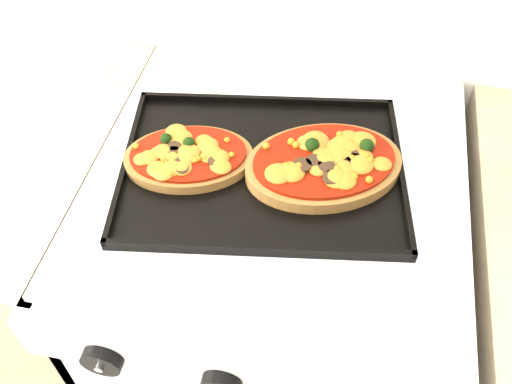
% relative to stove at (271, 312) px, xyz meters
% --- Properties ---
extents(stove, '(0.60, 0.60, 0.91)m').
position_rel_stove_xyz_m(stove, '(0.00, 0.00, 0.00)').
color(stove, white).
rests_on(stove, floor).
extents(control_panel, '(0.60, 0.02, 0.09)m').
position_rel_stove_xyz_m(control_panel, '(0.00, -0.31, 0.40)').
color(control_panel, white).
rests_on(control_panel, stove).
extents(knob_left, '(0.06, 0.02, 0.06)m').
position_rel_stove_xyz_m(knob_left, '(-0.18, -0.33, 0.40)').
color(knob_left, black).
rests_on(knob_left, control_panel).
extents(baking_tray, '(0.48, 0.39, 0.02)m').
position_rel_stove_xyz_m(baking_tray, '(-0.02, -0.01, 0.47)').
color(baking_tray, black).
rests_on(baking_tray, stove).
extents(pizza_left, '(0.23, 0.18, 0.03)m').
position_rel_stove_xyz_m(pizza_left, '(-0.14, -0.02, 0.48)').
color(pizza_left, brown).
rests_on(pizza_left, baking_tray).
extents(pizza_right, '(0.29, 0.25, 0.04)m').
position_rel_stove_xyz_m(pizza_right, '(0.07, 0.01, 0.48)').
color(pizza_right, brown).
rests_on(pizza_right, baking_tray).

